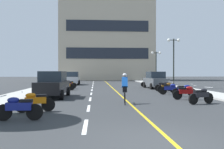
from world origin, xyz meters
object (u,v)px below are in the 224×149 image
parked_car_near (53,84)px  street_lamp_mid (174,52)px  motorcycle_5 (170,89)px  motorcycle_11 (148,83)px  motorcycle_4 (184,90)px  motorcycle_10 (69,84)px  cyclist_rider (125,88)px  motorcycle_7 (164,86)px  street_lamp_far (156,60)px  motorcycle_8 (66,85)px  parked_car_mid (155,80)px  motorcycle_0 (19,108)px  motorcycle_9 (67,85)px  motorcycle_1 (35,101)px  motorcycle_2 (201,95)px  motorcycle_3 (186,92)px  parked_car_far (73,78)px  motorcycle_6 (167,87)px

parked_car_near → street_lamp_mid: bearing=38.9°
motorcycle_5 → motorcycle_11: 10.30m
street_lamp_mid → motorcycle_4: size_ratio=3.18×
motorcycle_10 → cyclist_rider: 14.20m
parked_car_near → motorcycle_7: (9.31, 5.21, -0.44)m
street_lamp_far → motorcycle_4: street_lamp_far is taller
motorcycle_8 → motorcycle_10: bearing=91.1°
street_lamp_far → parked_car_mid: size_ratio=1.07×
motorcycle_0 → motorcycle_9: same height
motorcycle_1 → motorcycle_4: (9.00, 6.14, 0.00)m
motorcycle_2 → motorcycle_1: bearing=-165.6°
motorcycle_0 → motorcycle_2: size_ratio=1.04×
motorcycle_3 → motorcycle_7: (0.57, 7.22, 0.00)m
parked_car_near → motorcycle_7: 10.68m
parked_car_far → motorcycle_10: size_ratio=2.48×
motorcycle_5 → cyclist_rider: bearing=-129.6°
motorcycle_2 → motorcycle_5: same height
street_lamp_far → motorcycle_4: 17.71m
motorcycle_9 → cyclist_rider: (4.56, -11.92, 0.41)m
cyclist_rider → motorcycle_9: bearing=110.9°
street_lamp_mid → cyclist_rider: size_ratio=3.05×
motorcycle_5 → motorcycle_1: bearing=-137.7°
motorcycle_2 → motorcycle_6: size_ratio=0.96×
motorcycle_7 → motorcycle_9: 9.79m
parked_car_mid → street_lamp_far: bearing=75.4°
parked_car_near → motorcycle_8: (0.10, 6.88, -0.44)m
motorcycle_0 → motorcycle_1: size_ratio=1.03×
motorcycle_0 → motorcycle_11: size_ratio=1.00×
street_lamp_far → motorcycle_1: bearing=-115.8°
parked_car_mid → parked_car_far: (-9.67, 8.48, 0.00)m
motorcycle_4 → cyclist_rider: 5.88m
motorcycle_0 → cyclist_rider: (4.42, 4.53, 0.41)m
street_lamp_far → cyclist_rider: street_lamp_far is taller
street_lamp_mid → motorcycle_9: street_lamp_mid is taller
motorcycle_7 → street_lamp_far: bearing=79.1°
motorcycle_4 → motorcycle_9: bearing=137.7°
street_lamp_mid → parked_car_mid: (-2.18, -0.55, -3.12)m
motorcycle_6 → motorcycle_8: 9.62m
cyclist_rider → motorcycle_6: bearing=57.6°
motorcycle_3 → motorcycle_10: bearing=126.3°
parked_car_near → parked_car_mid: 12.95m
motorcycle_8 → parked_car_mid: bearing=11.9°
motorcycle_5 → motorcycle_8: bearing=147.9°
motorcycle_8 → motorcycle_6: bearing=-20.7°
motorcycle_6 → cyclist_rider: bearing=-122.4°
cyclist_rider → parked_car_mid: bearing=68.7°
parked_car_mid → motorcycle_2: size_ratio=2.62×
motorcycle_8 → cyclist_rider: cyclist_rider is taller
motorcycle_8 → motorcycle_1: bearing=-89.1°
motorcycle_4 → motorcycle_10: same height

